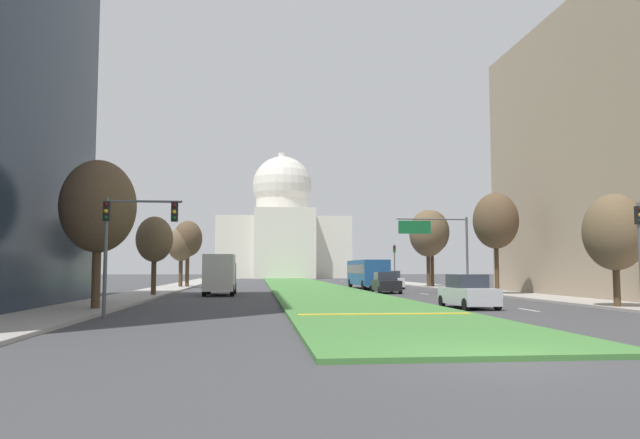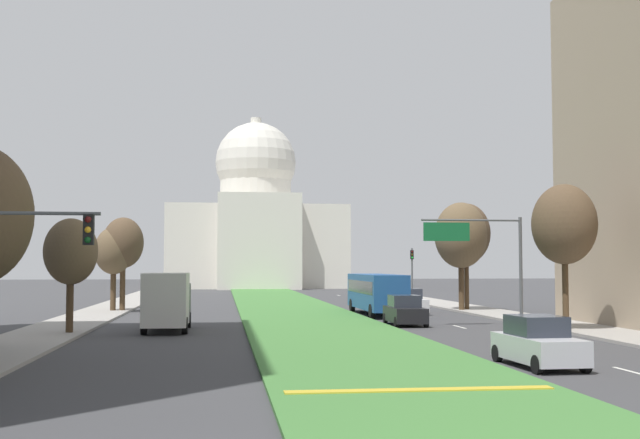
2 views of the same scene
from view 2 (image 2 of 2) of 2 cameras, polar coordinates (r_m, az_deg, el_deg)
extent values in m
plane|color=#3D3D3F|center=(71.03, -2.61, -6.22)|extent=(270.34, 270.34, 0.00)
cube|color=#427A38|center=(64.91, -2.19, -6.44)|extent=(8.44, 110.59, 0.14)
cube|color=gold|center=(22.72, 7.22, -12.06)|extent=(7.60, 0.50, 0.04)
cube|color=silver|center=(29.50, 21.46, -10.13)|extent=(0.16, 2.40, 0.01)
cube|color=silver|center=(38.73, 14.16, -8.57)|extent=(0.16, 2.40, 0.01)
cube|color=silver|center=(47.65, 10.01, -7.61)|extent=(0.16, 2.40, 0.01)
cube|color=silver|center=(56.85, 7.16, -6.93)|extent=(0.16, 2.40, 0.01)
cube|color=silver|center=(65.32, 5.27, -6.46)|extent=(0.16, 2.40, 0.01)
cube|color=silver|center=(80.36, 2.93, -5.88)|extent=(0.16, 2.40, 0.01)
cube|color=silver|center=(85.50, 2.32, -5.72)|extent=(0.16, 2.40, 0.01)
cube|color=silver|center=(95.36, 1.34, -5.47)|extent=(0.16, 2.40, 0.01)
cube|color=#9E9991|center=(59.23, -15.93, -6.61)|extent=(4.00, 110.59, 0.15)
cube|color=#9E9991|center=(61.88, 11.95, -6.52)|extent=(4.00, 110.59, 0.15)
cube|color=silver|center=(132.31, -4.67, -2.04)|extent=(28.23, 24.45, 13.02)
cube|color=silver|center=(118.12, -4.38, -1.57)|extent=(12.42, 4.00, 14.32)
cylinder|color=silver|center=(132.83, -4.65, 1.94)|extent=(11.79, 11.79, 5.40)
sphere|color=silver|center=(133.38, -4.64, 4.10)|extent=(13.43, 13.43, 13.43)
cylinder|color=silver|center=(134.29, -4.63, 6.66)|extent=(1.80, 1.80, 3.00)
cylinder|color=#515456|center=(23.05, -19.43, 0.42)|extent=(3.20, 0.10, 0.10)
cube|color=black|center=(22.78, -16.30, -0.72)|extent=(0.28, 0.24, 0.84)
sphere|color=#510F0F|center=(22.66, -16.35, 0.00)|extent=(0.18, 0.18, 0.18)
sphere|color=#F2A51E|center=(22.64, -16.36, -0.71)|extent=(0.18, 0.18, 0.18)
sphere|color=#0F4219|center=(22.63, -16.37, -1.42)|extent=(0.18, 0.18, 0.18)
cylinder|color=#515456|center=(74.26, 6.64, -4.07)|extent=(0.16, 0.16, 5.20)
cube|color=black|center=(74.26, 6.63, -2.53)|extent=(0.28, 0.24, 0.84)
sphere|color=#510F0F|center=(74.13, 6.65, -2.31)|extent=(0.18, 0.18, 0.18)
sphere|color=#4C380F|center=(74.12, 6.65, -2.52)|extent=(0.18, 0.18, 0.18)
sphere|color=#1ED838|center=(74.12, 6.66, -2.74)|extent=(0.18, 0.18, 0.18)
cylinder|color=#515456|center=(48.95, 14.24, -3.64)|extent=(0.20, 0.20, 6.50)
cylinder|color=#515456|center=(48.00, 10.81, -0.05)|extent=(6.08, 0.12, 0.12)
cube|color=#146033|center=(47.48, 9.09, -0.88)|extent=(2.80, 0.08, 1.10)
cylinder|color=#4C3823|center=(43.31, -17.55, -5.65)|extent=(0.38, 0.38, 3.47)
ellipsoid|color=brown|center=(43.27, -17.49, -2.20)|extent=(2.77, 2.77, 3.46)
cylinder|color=#4C3823|center=(45.26, 17.23, -4.73)|extent=(0.34, 0.34, 4.77)
ellipsoid|color=brown|center=(45.30, 17.16, -0.32)|extent=(3.52, 3.52, 4.40)
cylinder|color=#4C3823|center=(63.34, -14.02, -4.50)|extent=(0.42, 0.42, 4.38)
ellipsoid|color=brown|center=(63.35, -13.98, -1.63)|extent=(3.15, 3.15, 3.94)
cylinder|color=#4C3823|center=(63.79, 10.50, -4.28)|extent=(0.36, 0.36, 4.94)
ellipsoid|color=brown|center=(63.83, 10.47, -0.99)|extent=(3.81, 3.81, 4.77)
cylinder|color=#4C3823|center=(63.25, -14.65, -4.74)|extent=(0.43, 0.43, 3.83)
ellipsoid|color=brown|center=(63.24, -14.62, -2.18)|extent=(2.93, 2.93, 3.66)
cylinder|color=#4C3823|center=(63.16, 10.13, -4.41)|extent=(0.44, 0.44, 4.68)
ellipsoid|color=brown|center=(63.19, 10.10, -1.12)|extent=(4.13, 4.13, 5.16)
cube|color=#BCBCC1|center=(29.62, 15.45, -8.93)|extent=(2.04, 4.46, 0.88)
cube|color=#282D38|center=(29.71, 15.28, -7.37)|extent=(1.73, 2.17, 0.72)
cylinder|color=black|center=(28.48, 18.54, -9.80)|extent=(0.25, 0.65, 0.64)
cylinder|color=black|center=(27.73, 15.38, -10.03)|extent=(0.25, 0.65, 0.64)
cylinder|color=black|center=(31.59, 15.53, -9.19)|extent=(0.25, 0.65, 0.64)
cylinder|color=black|center=(30.91, 12.63, -9.36)|extent=(0.25, 0.65, 0.64)
cube|color=black|center=(48.33, 6.13, -6.80)|extent=(1.99, 4.46, 0.88)
cube|color=#282D38|center=(48.46, 6.08, -5.85)|extent=(1.71, 2.16, 0.72)
cylinder|color=black|center=(46.83, 7.64, -7.32)|extent=(0.23, 0.64, 0.64)
cylinder|color=black|center=(46.45, 5.53, -7.37)|extent=(0.23, 0.64, 0.64)
cylinder|color=black|center=(50.25, 6.69, -7.05)|extent=(0.23, 0.64, 0.64)
cylinder|color=black|center=(49.90, 4.73, -7.09)|extent=(0.23, 0.64, 0.64)
cube|color=silver|center=(59.69, 6.39, -6.12)|extent=(1.97, 4.71, 0.91)
cube|color=#282D38|center=(59.84, 6.34, -5.32)|extent=(1.70, 2.28, 0.74)
cylinder|color=black|center=(58.12, 7.69, -6.53)|extent=(0.23, 0.64, 0.64)
cylinder|color=black|center=(57.67, 6.03, -6.57)|extent=(0.23, 0.64, 0.64)
cylinder|color=black|center=(61.75, 6.73, -6.35)|extent=(0.23, 0.64, 0.64)
cylinder|color=black|center=(61.33, 5.16, -6.38)|extent=(0.23, 0.64, 0.64)
cube|color=black|center=(46.82, -10.74, -5.91)|extent=(2.30, 2.00, 2.20)
cube|color=silver|center=(43.62, -11.01, -5.64)|extent=(2.30, 4.40, 2.80)
cylinder|color=black|center=(46.96, -12.04, -7.11)|extent=(0.30, 0.90, 0.90)
cylinder|color=black|center=(46.83, -9.46, -7.15)|extent=(0.30, 0.90, 0.90)
cylinder|color=black|center=(42.69, -12.55, -7.49)|extent=(0.30, 0.90, 0.90)
cylinder|color=black|center=(42.54, -9.71, -7.54)|extent=(0.30, 0.90, 0.90)
cube|color=#1E4C8C|center=(58.28, 4.07, -5.19)|extent=(2.50, 11.00, 2.50)
cube|color=#232833|center=(58.27, 4.07, -4.84)|extent=(2.52, 10.12, 0.90)
cylinder|color=black|center=(54.38, 6.16, -6.58)|extent=(0.32, 1.00, 1.00)
cylinder|color=black|center=(53.90, 3.76, -6.62)|extent=(0.32, 1.00, 1.00)
cylinder|color=black|center=(62.38, 4.43, -6.16)|extent=(0.32, 1.00, 1.00)
cylinder|color=black|center=(61.96, 2.33, -6.19)|extent=(0.32, 1.00, 1.00)
camera|label=1|loc=(4.55, 173.88, -15.60)|focal=33.91mm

